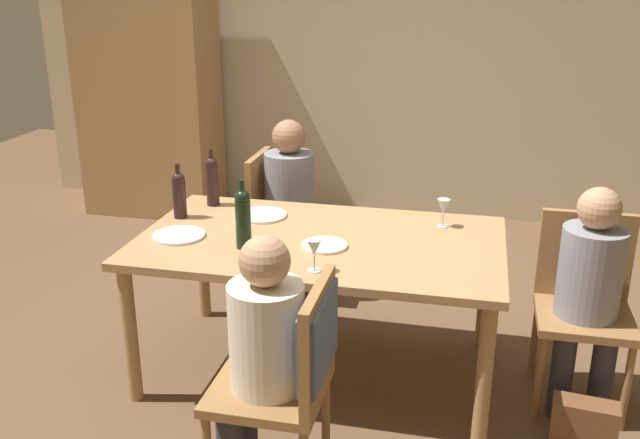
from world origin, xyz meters
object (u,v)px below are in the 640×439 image
(dinner_plate_guest_right, at_px, (325,245))
(person_man_guest, at_px, (590,285))
(chair_right_end, at_px, (584,295))
(dinner_plate_host, at_px, (262,215))
(wine_bottle_dark_red, at_px, (212,180))
(wine_bottle_short_olive, at_px, (243,217))
(person_man_bearded, at_px, (261,348))
(chair_near, at_px, (299,363))
(dinner_plate_guest_left, at_px, (179,235))
(dining_table, at_px, (320,253))
(chair_far_left, at_px, (277,214))
(wine_bottle_tall_green, at_px, (179,193))
(handbag, at_px, (584,424))
(armoire_cabinet, at_px, (148,85))
(wine_glass_near_left, at_px, (314,249))
(wine_glass_centre, at_px, (443,207))
(person_woman_host, at_px, (294,196))

(dinner_plate_guest_right, bearing_deg, person_man_guest, 3.56)
(chair_right_end, xyz_separation_m, dinner_plate_host, (-1.66, 0.17, 0.22))
(wine_bottle_dark_red, distance_m, wine_bottle_short_olive, 0.69)
(person_man_bearded, height_order, dinner_plate_host, person_man_bearded)
(chair_near, distance_m, person_man_guest, 1.46)
(person_man_guest, height_order, dinner_plate_guest_left, person_man_guest)
(dining_table, distance_m, dinner_plate_guest_right, 0.14)
(chair_far_left, xyz_separation_m, dinner_plate_guest_right, (0.54, -1.01, 0.22))
(person_man_bearded, xyz_separation_m, wine_bottle_tall_green, (-0.78, 1.05, 0.24))
(wine_bottle_short_olive, bearing_deg, person_man_guest, 6.04)
(wine_bottle_dark_red, bearing_deg, dinner_plate_guest_right, -32.59)
(dinner_plate_guest_right, bearing_deg, chair_near, -84.48)
(person_man_guest, bearing_deg, handbag, 90.00)
(wine_bottle_short_olive, bearing_deg, armoire_cabinet, 124.03)
(dining_table, height_order, handbag, dining_table)
(wine_glass_near_left, bearing_deg, dinner_plate_host, 124.39)
(wine_bottle_tall_green, distance_m, wine_glass_centre, 1.40)
(chair_right_end, height_order, dinner_plate_guest_left, chair_right_end)
(person_woman_host, relative_size, dinner_plate_guest_right, 5.10)
(wine_bottle_tall_green, xyz_separation_m, dinner_plate_guest_right, (0.85, -0.24, -0.13))
(person_man_guest, distance_m, wine_bottle_short_olive, 1.64)
(handbag, bearing_deg, chair_right_end, 90.00)
(chair_far_left, distance_m, person_man_bearded, 1.88)
(dinner_plate_guest_left, bearing_deg, wine_glass_centre, 19.20)
(dining_table, xyz_separation_m, dinner_plate_guest_left, (-0.69, -0.13, 0.08))
(chair_far_left, bearing_deg, handbag, 54.62)
(person_man_bearded, bearing_deg, armoire_cabinet, 31.77)
(chair_right_end, height_order, dinner_plate_guest_right, chair_right_end)
(wine_bottle_tall_green, distance_m, dinner_plate_guest_right, 0.89)
(person_man_bearded, bearing_deg, chair_right_end, -52.66)
(wine_bottle_dark_red, xyz_separation_m, handbag, (1.99, -0.73, -0.79))
(chair_far_left, height_order, wine_bottle_short_olive, wine_bottle_short_olive)
(wine_glass_near_left, bearing_deg, dining_table, 99.21)
(person_woman_host, xyz_separation_m, dinner_plate_host, (-0.00, -0.66, 0.10))
(chair_near, bearing_deg, chair_right_end, -49.26)
(armoire_cabinet, distance_m, person_man_guest, 4.04)
(wine_bottle_short_olive, relative_size, wine_glass_near_left, 2.27)
(dining_table, relative_size, wine_bottle_tall_green, 6.01)
(chair_far_left, xyz_separation_m, person_man_guest, (1.77, -0.94, 0.11))
(person_man_guest, distance_m, wine_bottle_tall_green, 2.11)
(wine_bottle_dark_red, bearing_deg, person_man_bearded, -62.12)
(armoire_cabinet, distance_m, dinner_plate_guest_right, 3.16)
(wine_bottle_tall_green, relative_size, dinner_plate_host, 1.12)
(person_man_guest, distance_m, wine_glass_centre, 0.81)
(person_man_bearded, distance_m, wine_glass_near_left, 0.57)
(person_man_guest, distance_m, dinner_plate_guest_right, 1.24)
(chair_near, height_order, dinner_plate_guest_right, chair_near)
(wine_bottle_tall_green, height_order, dinner_plate_guest_right, wine_bottle_tall_green)
(person_man_bearded, distance_m, dinner_plate_guest_left, 1.03)
(person_man_guest, bearing_deg, dinner_plate_guest_left, 3.15)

